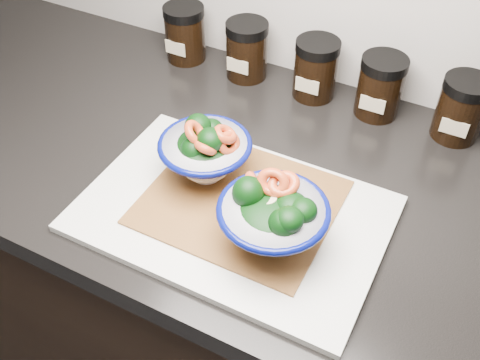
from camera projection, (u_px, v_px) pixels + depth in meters
The scene contains 11 objects.
cabinet at pixel (258, 326), 1.24m from camera, with size 3.43×0.58×0.86m, color black.
countertop at pixel (264, 181), 0.93m from camera, with size 3.50×0.60×0.04m, color black.
cutting_board at pixel (233, 214), 0.84m from camera, with size 0.45×0.30×0.01m, color silver.
bamboo_mat at pixel (240, 202), 0.85m from camera, with size 0.28×0.24×0.00m, color #99642E.
bowl_left at pixel (205, 152), 0.86m from camera, with size 0.15×0.15×0.11m.
bowl_right at pixel (274, 218), 0.76m from camera, with size 0.15×0.15×0.12m.
spice_jar_a at pixel (185, 33), 1.13m from camera, with size 0.08×0.08×0.11m.
spice_jar_b at pixel (247, 50), 1.08m from camera, with size 0.08×0.08×0.11m.
spice_jar_c at pixel (316, 69), 1.03m from camera, with size 0.08×0.08×0.11m.
spice_jar_d at pixel (380, 86), 0.99m from camera, with size 0.08×0.08×0.11m.
spice_jar_e at pixel (461, 109), 0.95m from camera, with size 0.08×0.08×0.11m.
Camera 1 is at (0.27, 0.84, 1.53)m, focal length 42.00 mm.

